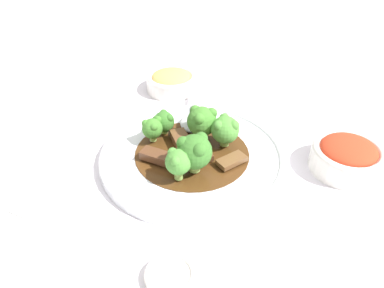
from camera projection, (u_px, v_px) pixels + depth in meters
The scene contains 17 objects.
ground_plane at pixel (192, 160), 0.65m from camera, with size 4.00×4.00×0.00m, color silver.
main_plate at pixel (192, 155), 0.64m from camera, with size 0.32×0.32×0.02m.
beef_strip_0 at pixel (180, 139), 0.66m from camera, with size 0.05×0.05×0.01m.
beef_strip_1 at pixel (200, 147), 0.64m from camera, with size 0.06×0.07×0.01m.
beef_strip_2 at pixel (162, 158), 0.61m from camera, with size 0.04×0.08×0.01m.
beef_strip_3 at pixel (232, 160), 0.61m from camera, with size 0.05×0.04×0.01m.
broccoli_floret_0 at pixel (194, 151), 0.58m from camera, with size 0.06×0.06×0.06m.
broccoli_floret_1 at pixel (164, 121), 0.67m from camera, with size 0.04×0.04×0.04m.
broccoli_floret_2 at pixel (202, 121), 0.65m from camera, with size 0.05×0.05×0.06m.
broccoli_floret_3 at pixel (152, 128), 0.65m from camera, with size 0.04×0.04×0.04m.
broccoli_floret_4 at pixel (225, 129), 0.64m from camera, with size 0.05×0.05×0.06m.
broccoli_floret_5 at pixel (178, 162), 0.56m from camera, with size 0.04×0.04×0.05m.
serving_spoon at pixel (193, 118), 0.71m from camera, with size 0.20×0.15×0.01m.
side_bowl_kimchi at pixel (347, 156), 0.62m from camera, with size 0.12×0.12×0.05m.
side_bowl_appetizer at pixel (172, 81), 0.84m from camera, with size 0.11×0.11×0.04m.
sauce_dish at pixel (170, 276), 0.46m from camera, with size 0.06×0.06×0.01m.
paper_napkin at pixel (39, 182), 0.60m from camera, with size 0.15×0.10×0.01m.
Camera 1 is at (-0.41, -0.30, 0.41)m, focal length 35.00 mm.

